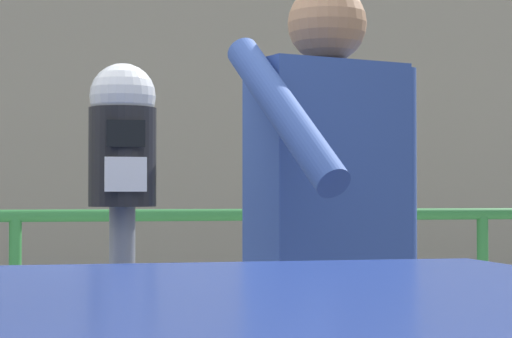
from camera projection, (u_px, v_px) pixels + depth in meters
The scene contains 4 objects.
parking_meter at pixel (122, 209), 2.64m from camera, with size 0.18×0.19×1.48m.
pedestrian_at_meter at pixel (329, 235), 2.90m from camera, with size 0.62×0.72×1.75m.
background_railing at pixel (15, 271), 4.72m from camera, with size 24.06×0.06×1.05m.
backdrop_wall at pixel (30, 157), 8.26m from camera, with size 32.00×0.50×3.12m, color #ADA38E.
Camera 1 is at (0.16, -2.38, 1.25)m, focal length 69.42 mm.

